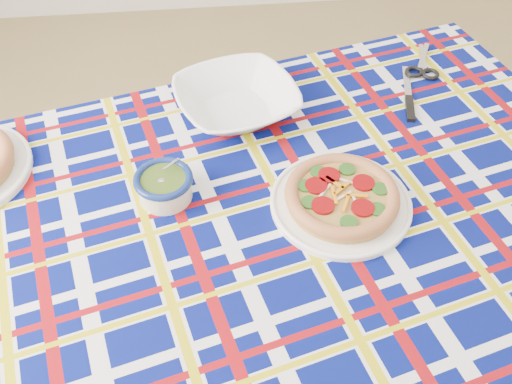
{
  "coord_description": "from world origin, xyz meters",
  "views": [
    {
      "loc": [
        -0.22,
        -1.07,
        1.68
      ],
      "look_at": [
        -0.13,
        -0.25,
        0.8
      ],
      "focal_mm": 40.0,
      "sensor_mm": 36.0,
      "label": 1
    }
  ],
  "objects_px": {
    "main_focaccia_plate": "(342,196)",
    "serving_bowl": "(237,101)",
    "pesto_bowl": "(164,184)",
    "dining_table": "(257,245)"
  },
  "relations": [
    {
      "from": "pesto_bowl",
      "to": "serving_bowl",
      "type": "xyz_separation_m",
      "value": [
        0.18,
        0.27,
        -0.0
      ]
    },
    {
      "from": "dining_table",
      "to": "serving_bowl",
      "type": "xyz_separation_m",
      "value": [
        -0.01,
        0.36,
        0.12
      ]
    },
    {
      "from": "serving_bowl",
      "to": "main_focaccia_plate",
      "type": "bearing_deg",
      "value": -60.09
    },
    {
      "from": "main_focaccia_plate",
      "to": "dining_table",
      "type": "bearing_deg",
      "value": -172.0
    },
    {
      "from": "main_focaccia_plate",
      "to": "pesto_bowl",
      "type": "bearing_deg",
      "value": 169.86
    },
    {
      "from": "dining_table",
      "to": "pesto_bowl",
      "type": "xyz_separation_m",
      "value": [
        -0.19,
        0.09,
        0.12
      ]
    },
    {
      "from": "main_focaccia_plate",
      "to": "serving_bowl",
      "type": "xyz_separation_m",
      "value": [
        -0.19,
        0.34,
        0.01
      ]
    },
    {
      "from": "main_focaccia_plate",
      "to": "serving_bowl",
      "type": "distance_m",
      "value": 0.39
    },
    {
      "from": "dining_table",
      "to": "main_focaccia_plate",
      "type": "bearing_deg",
      "value": -6.56
    },
    {
      "from": "serving_bowl",
      "to": "pesto_bowl",
      "type": "bearing_deg",
      "value": -123.15
    }
  ]
}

